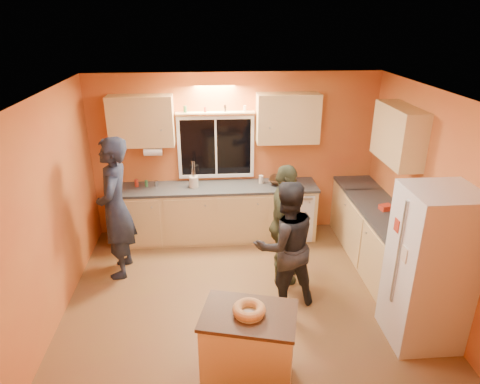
{
  "coord_description": "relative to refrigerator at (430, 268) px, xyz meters",
  "views": [
    {
      "loc": [
        -0.42,
        -4.5,
        3.41
      ],
      "look_at": [
        -0.04,
        0.4,
        1.34
      ],
      "focal_mm": 32.0,
      "sensor_mm": 36.0,
      "label": 1
    }
  ],
  "objects": [
    {
      "name": "ground",
      "position": [
        -1.89,
        0.8,
        -0.9
      ],
      "size": [
        4.5,
        4.5,
        0.0
      ],
      "primitive_type": "plane",
      "color": "brown",
      "rests_on": "ground"
    },
    {
      "name": "room_shell",
      "position": [
        -1.77,
        1.21,
        0.72
      ],
      "size": [
        4.54,
        4.04,
        2.61
      ],
      "color": "orange",
      "rests_on": "ground"
    },
    {
      "name": "back_counter",
      "position": [
        -1.88,
        2.5,
        -0.45
      ],
      "size": [
        4.23,
        0.62,
        0.9
      ],
      "color": "tan",
      "rests_on": "ground"
    },
    {
      "name": "right_counter",
      "position": [
        0.06,
        1.3,
        -0.45
      ],
      "size": [
        0.62,
        1.84,
        0.9
      ],
      "color": "tan",
      "rests_on": "ground"
    },
    {
      "name": "refrigerator",
      "position": [
        0.0,
        0.0,
        0.0
      ],
      "size": [
        0.72,
        0.7,
        1.8
      ],
      "primitive_type": "cube",
      "color": "silver",
      "rests_on": "ground"
    },
    {
      "name": "island",
      "position": [
        -1.98,
        -0.52,
        -0.47
      ],
      "size": [
        1.0,
        0.8,
        0.85
      ],
      "rotation": [
        0.0,
        0.0,
        -0.25
      ],
      "color": "tan",
      "rests_on": "ground"
    },
    {
      "name": "bundt_pastry",
      "position": [
        -1.98,
        -0.52,
        -0.01
      ],
      "size": [
        0.31,
        0.31,
        0.09
      ],
      "primitive_type": "torus",
      "color": "tan",
      "rests_on": "island"
    },
    {
      "name": "person_left",
      "position": [
        -3.58,
        1.6,
        0.08
      ],
      "size": [
        0.47,
        0.72,
        1.97
      ],
      "primitive_type": "imported",
      "rotation": [
        0.0,
        0.0,
        -1.57
      ],
      "color": "black",
      "rests_on": "ground"
    },
    {
      "name": "person_center",
      "position": [
        -1.42,
        0.74,
        -0.08
      ],
      "size": [
        0.92,
        0.79,
        1.64
      ],
      "primitive_type": "imported",
      "rotation": [
        0.0,
        0.0,
        3.38
      ],
      "color": "black",
      "rests_on": "ground"
    },
    {
      "name": "person_right",
      "position": [
        -1.34,
        1.26,
        -0.07
      ],
      "size": [
        0.62,
        1.04,
        1.65
      ],
      "primitive_type": "imported",
      "rotation": [
        0.0,
        0.0,
        1.33
      ],
      "color": "#343924",
      "rests_on": "ground"
    },
    {
      "name": "mixing_bowl",
      "position": [
        -1.17,
        2.53,
        0.05
      ],
      "size": [
        0.51,
        0.51,
        0.1
      ],
      "primitive_type": "imported",
      "rotation": [
        0.0,
        0.0,
        -0.37
      ],
      "color": "#321B10",
      "rests_on": "back_counter"
    },
    {
      "name": "utensil_crock",
      "position": [
        -2.55,
        2.5,
        0.09
      ],
      "size": [
        0.14,
        0.14,
        0.17
      ],
      "primitive_type": "cylinder",
      "color": "beige",
      "rests_on": "back_counter"
    },
    {
      "name": "potted_plant",
      "position": [
        0.01,
        0.77,
        0.15
      ],
      "size": [
        0.31,
        0.28,
        0.3
      ],
      "primitive_type": "imported",
      "rotation": [
        0.0,
        0.0,
        0.2
      ],
      "color": "gray",
      "rests_on": "right_counter"
    },
    {
      "name": "red_box",
      "position": [
        0.1,
        1.46,
        0.04
      ],
      "size": [
        0.18,
        0.15,
        0.07
      ],
      "primitive_type": "cube",
      "rotation": [
        0.0,
        0.0,
        0.23
      ],
      "color": "#AA2C1A",
      "rests_on": "right_counter"
    }
  ]
}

